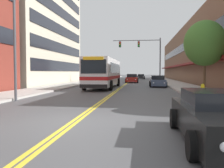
# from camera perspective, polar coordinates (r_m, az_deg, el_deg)

# --- Properties ---
(ground_plane) EXTENTS (240.00, 240.00, 0.00)m
(ground_plane) POSITION_cam_1_polar(r_m,az_deg,el_deg) (45.73, 3.86, 0.53)
(ground_plane) COLOR #4C4C4F
(sidewalk_left) EXTENTS (3.65, 106.00, 0.14)m
(sidewalk_left) POSITION_cam_1_polar(r_m,az_deg,el_deg) (46.68, -5.15, 0.65)
(sidewalk_left) COLOR #B2ADA5
(sidewalk_left) RESTS_ON ground_plane
(sidewalk_right) EXTENTS (3.65, 106.00, 0.14)m
(sidewalk_right) POSITION_cam_1_polar(r_m,az_deg,el_deg) (45.93, 13.02, 0.56)
(sidewalk_right) COLOR #B2ADA5
(sidewalk_right) RESTS_ON ground_plane
(centre_line) EXTENTS (0.34, 106.00, 0.01)m
(centre_line) POSITION_cam_1_polar(r_m,az_deg,el_deg) (45.73, 3.86, 0.53)
(centre_line) COLOR yellow
(centre_line) RESTS_ON ground_plane
(office_tower_left) EXTENTS (12.08, 22.52, 23.58)m
(office_tower_left) POSITION_cam_1_polar(r_m,az_deg,el_deg) (41.04, -19.91, 16.72)
(office_tower_left) COLOR beige
(office_tower_left) RESTS_ON ground_plane
(storefront_row_right) EXTENTS (9.10, 68.00, 9.66)m
(storefront_row_right) POSITION_cam_1_polar(r_m,az_deg,el_deg) (47.04, 20.49, 6.30)
(storefront_row_right) COLOR brown
(storefront_row_right) RESTS_ON ground_plane
(city_bus) EXTENTS (2.87, 12.51, 3.17)m
(city_bus) POSITION_cam_1_polar(r_m,az_deg,el_deg) (28.13, -1.79, 2.79)
(city_bus) COLOR silver
(city_bus) RESTS_ON ground_plane
(car_dark_grey_parked_left_mid) EXTENTS (2.06, 4.72, 1.23)m
(car_dark_grey_parked_left_mid) POSITION_cam_1_polar(r_m,az_deg,el_deg) (39.75, -2.98, 1.03)
(car_dark_grey_parked_left_mid) COLOR #38383D
(car_dark_grey_parked_left_mid) RESTS_ON ground_plane
(car_black_parked_right_foreground) EXTENTS (2.16, 4.86, 1.30)m
(car_black_parked_right_foreground) POSITION_cam_1_polar(r_m,az_deg,el_deg) (6.93, 23.61, -7.07)
(car_black_parked_right_foreground) COLOR black
(car_black_parked_right_foreground) RESTS_ON ground_plane
(car_slate_blue_parked_right_mid) EXTENTS (1.97, 4.48, 1.36)m
(car_slate_blue_parked_right_mid) POSITION_cam_1_polar(r_m,az_deg,el_deg) (30.53, 10.41, 0.56)
(car_slate_blue_parked_right_mid) COLOR #475675
(car_slate_blue_parked_right_mid) RESTS_ON ground_plane
(car_red_moving_lead) EXTENTS (2.16, 4.17, 1.44)m
(car_red_moving_lead) POSITION_cam_1_polar(r_m,az_deg,el_deg) (42.13, 4.57, 1.23)
(car_red_moving_lead) COLOR maroon
(car_red_moving_lead) RESTS_ON ground_plane
(car_charcoal_moving_second) EXTENTS (2.06, 4.56, 1.23)m
(car_charcoal_moving_second) POSITION_cam_1_polar(r_m,az_deg,el_deg) (64.61, 6.63, 1.68)
(car_charcoal_moving_second) COLOR #232328
(car_charcoal_moving_second) RESTS_ON ground_plane
(traffic_signal_mast) EXTENTS (7.52, 0.38, 7.13)m
(traffic_signal_mast) POSITION_cam_1_polar(r_m,az_deg,el_deg) (39.96, 7.37, 7.53)
(traffic_signal_mast) COLOR #47474C
(traffic_signal_mast) RESTS_ON ground_plane
(street_lamp_left_near) EXTENTS (2.47, 0.28, 8.92)m
(street_lamp_left_near) POSITION_cam_1_polar(r_m,az_deg,el_deg) (16.54, -20.46, 14.73)
(street_lamp_left_near) COLOR #47474C
(street_lamp_left_near) RESTS_ON ground_plane
(street_tree_right_mid) EXTENTS (3.24, 3.24, 5.68)m
(street_tree_right_mid) POSITION_cam_1_polar(r_m,az_deg,el_deg) (21.09, 20.46, 8.72)
(street_tree_right_mid) COLOR brown
(street_tree_right_mid) RESTS_ON sidewalk_right
(fire_hydrant) EXTENTS (0.33, 0.25, 0.94)m
(fire_hydrant) POSITION_cam_1_polar(r_m,az_deg,el_deg) (15.70, 19.98, -1.66)
(fire_hydrant) COLOR yellow
(fire_hydrant) RESTS_ON sidewalk_right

